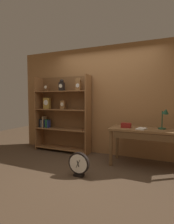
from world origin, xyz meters
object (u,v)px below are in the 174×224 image
Objects in this scene: bookshelf at (62,114)px; desk_lamp at (165,116)px; open_repair_manual at (142,129)px; toolbox_small at (126,125)px; round_clock_large at (79,164)px; workbench at (148,133)px.

bookshelf is 4.59× the size of desk_lamp.
desk_lamp is 0.50m from open_repair_manual.
bookshelf is 1.75m from toolbox_small.
bookshelf is at bearing 174.55° from desk_lamp.
toolbox_small is (-0.71, -0.08, -0.21)m from desk_lamp.
desk_lamp is at bearing 36.71° from open_repair_manual.
toolbox_small is (1.71, -0.31, -0.15)m from bookshelf.
open_repair_manual reaches higher than round_clock_large.
toolbox_small is 0.46× the size of round_clock_large.
bookshelf reaches higher than toolbox_small.
workbench is at bearing -164.54° from desk_lamp.
open_repair_manual is 0.52× the size of round_clock_large.
bookshelf is at bearing 169.63° from toolbox_small.
bookshelf reaches higher than desk_lamp.
workbench is at bearing 51.71° from open_repair_manual.
workbench is 6.60× the size of open_repair_manual.
workbench is 0.44m from toolbox_small.
toolbox_small is (-0.42, -0.00, 0.14)m from workbench.
workbench is 3.46× the size of round_clock_large.
toolbox_small is at bearing -173.48° from desk_lamp.
round_clock_large is at bearing -138.72° from workbench.
workbench is at bearing -8.31° from bookshelf.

